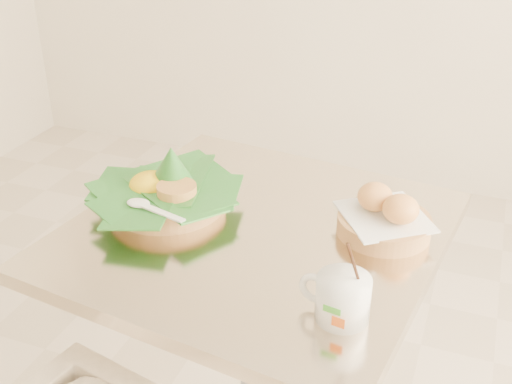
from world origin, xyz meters
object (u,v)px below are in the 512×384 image
(cafe_table, at_px, (256,315))
(coffee_mug, at_px, (342,297))
(rice_basket, at_px, (166,189))
(bread_basket, at_px, (385,218))

(cafe_table, height_order, coffee_mug, coffee_mug)
(rice_basket, xyz_separation_m, coffee_mug, (0.43, -0.23, -0.00))
(cafe_table, xyz_separation_m, rice_basket, (-0.21, 0.02, 0.26))
(cafe_table, relative_size, bread_basket, 3.61)
(rice_basket, bearing_deg, coffee_mug, -27.62)
(bread_basket, relative_size, coffee_mug, 1.43)
(bread_basket, bearing_deg, cafe_table, -163.15)
(rice_basket, xyz_separation_m, bread_basket, (0.45, 0.05, -0.01))
(cafe_table, relative_size, coffee_mug, 5.15)
(cafe_table, bearing_deg, rice_basket, 174.87)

